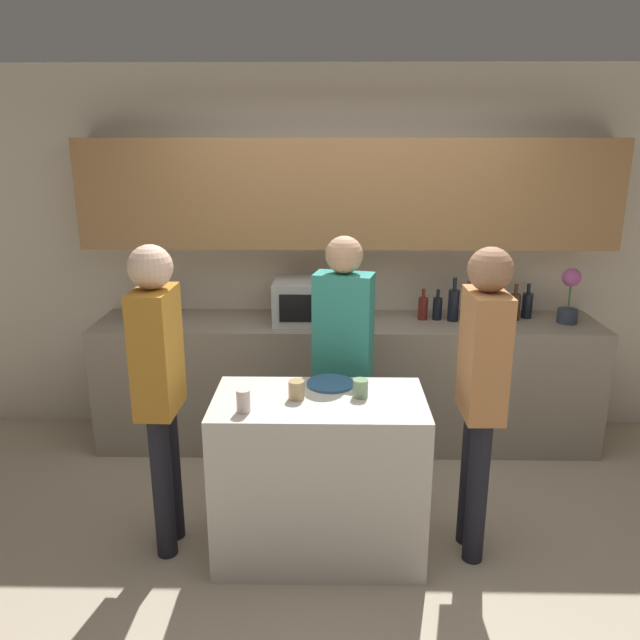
% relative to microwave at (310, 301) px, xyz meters
% --- Properties ---
extents(ground_plane, '(14.00, 14.00, 0.00)m').
position_rel_microwave_xyz_m(ground_plane, '(0.26, -1.38, -1.08)').
color(ground_plane, '#BCAD93').
extents(back_wall, '(6.40, 0.40, 2.70)m').
position_rel_microwave_xyz_m(back_wall, '(0.26, 0.29, 0.45)').
color(back_wall, beige).
rests_on(back_wall, ground_plane).
extents(back_counter, '(3.60, 0.62, 0.93)m').
position_rel_microwave_xyz_m(back_counter, '(0.26, 0.01, -0.62)').
color(back_counter, gray).
rests_on(back_counter, ground_plane).
extents(kitchen_island, '(1.10, 0.60, 0.91)m').
position_rel_microwave_xyz_m(kitchen_island, '(0.09, -1.30, -0.63)').
color(kitchen_island, beige).
rests_on(kitchen_island, ground_plane).
extents(microwave, '(0.52, 0.39, 0.30)m').
position_rel_microwave_xyz_m(microwave, '(0.00, 0.00, 0.00)').
color(microwave, '#B7BABC').
rests_on(microwave, back_counter).
extents(toaster, '(0.26, 0.16, 0.18)m').
position_rel_microwave_xyz_m(toaster, '(-1.13, 0.00, -0.06)').
color(toaster, silver).
rests_on(toaster, back_counter).
extents(potted_plant, '(0.14, 0.14, 0.39)m').
position_rel_microwave_xyz_m(potted_plant, '(1.83, 0.00, 0.05)').
color(potted_plant, '#333D4C').
rests_on(potted_plant, back_counter).
extents(bottle_0, '(0.07, 0.07, 0.23)m').
position_rel_microwave_xyz_m(bottle_0, '(0.81, 0.07, -0.06)').
color(bottle_0, maroon).
rests_on(bottle_0, back_counter).
extents(bottle_1, '(0.07, 0.07, 0.22)m').
position_rel_microwave_xyz_m(bottle_1, '(0.92, 0.07, -0.06)').
color(bottle_1, black).
rests_on(bottle_1, back_counter).
extents(bottle_2, '(0.08, 0.08, 0.32)m').
position_rel_microwave_xyz_m(bottle_2, '(1.02, 0.04, -0.03)').
color(bottle_2, black).
rests_on(bottle_2, back_counter).
extents(bottle_3, '(0.08, 0.08, 0.29)m').
position_rel_microwave_xyz_m(bottle_3, '(1.13, 0.03, -0.04)').
color(bottle_3, maroon).
rests_on(bottle_3, back_counter).
extents(bottle_4, '(0.08, 0.08, 0.26)m').
position_rel_microwave_xyz_m(bottle_4, '(1.26, 0.07, -0.05)').
color(bottle_4, '#194723').
rests_on(bottle_4, back_counter).
extents(bottle_5, '(0.08, 0.08, 0.23)m').
position_rel_microwave_xyz_m(bottle_5, '(1.35, 0.09, -0.06)').
color(bottle_5, silver).
rests_on(bottle_5, back_counter).
extents(bottle_6, '(0.08, 0.08, 0.26)m').
position_rel_microwave_xyz_m(bottle_6, '(1.47, 0.07, -0.05)').
color(bottle_6, '#472814').
rests_on(bottle_6, back_counter).
extents(bottle_7, '(0.08, 0.08, 0.26)m').
position_rel_microwave_xyz_m(bottle_7, '(1.58, 0.12, -0.05)').
color(bottle_7, black).
rests_on(bottle_7, back_counter).
extents(plate_on_island, '(0.26, 0.26, 0.01)m').
position_rel_microwave_xyz_m(plate_on_island, '(0.15, -1.12, -0.17)').
color(plate_on_island, '#2D5684').
rests_on(plate_on_island, kitchen_island).
extents(cup_0, '(0.08, 0.08, 0.10)m').
position_rel_microwave_xyz_m(cup_0, '(-0.03, -1.31, -0.13)').
color(cup_0, tan).
rests_on(cup_0, kitchen_island).
extents(cup_1, '(0.08, 0.08, 0.10)m').
position_rel_microwave_xyz_m(cup_1, '(0.30, -1.28, -0.13)').
color(cup_1, gray).
rests_on(cup_1, kitchen_island).
extents(cup_2, '(0.07, 0.07, 0.12)m').
position_rel_microwave_xyz_m(cup_2, '(-0.28, -1.47, -0.12)').
color(cup_2, silver).
rests_on(cup_2, kitchen_island).
extents(person_left, '(0.22, 0.34, 1.70)m').
position_rel_microwave_xyz_m(person_left, '(0.92, -1.30, -0.07)').
color(person_left, black).
rests_on(person_left, ground_plane).
extents(person_center, '(0.37, 0.26, 1.66)m').
position_rel_microwave_xyz_m(person_center, '(0.22, -0.74, -0.09)').
color(person_center, black).
rests_on(person_center, ground_plane).
extents(person_right, '(0.22, 0.35, 1.70)m').
position_rel_microwave_xyz_m(person_right, '(-0.75, -1.28, -0.07)').
color(person_right, black).
rests_on(person_right, ground_plane).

